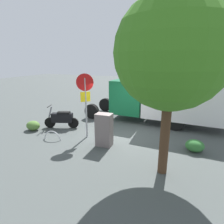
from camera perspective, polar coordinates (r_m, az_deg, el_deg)
ground_plane at (r=9.09m, az=2.88°, el=-7.21°), size 60.00×60.00×0.00m
box_truck_near at (r=10.85m, az=16.94°, el=5.06°), size 7.99×2.44×3.03m
motorcycle at (r=10.28m, az=-14.81°, el=-1.89°), size 1.74×0.80×1.20m
stop_sign at (r=8.49m, az=-7.99°, el=4.82°), size 0.71×0.33×2.93m
street_tree at (r=5.64m, az=17.45°, el=16.48°), size 3.21×3.21×5.30m
utility_cabinet at (r=7.90m, az=-2.39°, el=-5.39°), size 0.67×0.47×1.39m
bike_rack_hoop at (r=9.10m, az=-17.42°, el=-7.91°), size 0.85×0.13×0.85m
shrub_near_sign at (r=10.52m, az=-22.63°, el=-3.80°), size 0.71×0.58×0.48m
shrub_mid_verge at (r=8.23m, az=23.63°, el=-9.27°), size 0.71×0.58×0.49m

